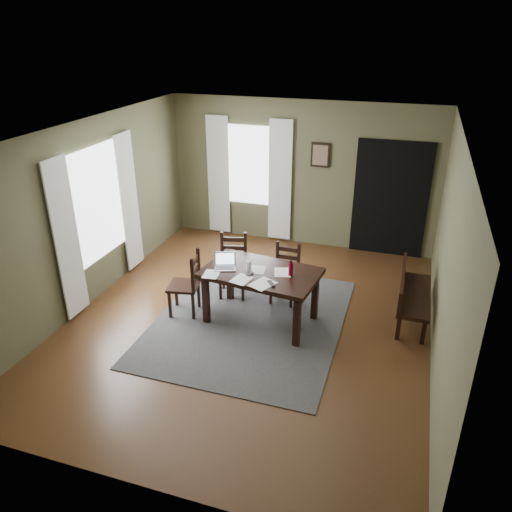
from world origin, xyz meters
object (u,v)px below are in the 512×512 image
(chair_end, at_px, (187,284))
(chair_back_right, at_px, (285,274))
(dining_table, at_px, (261,277))
(laptop, at_px, (225,264))
(bench, at_px, (410,292))
(water_bottle, at_px, (291,269))
(chair_back_left, at_px, (233,266))

(chair_end, height_order, chair_back_right, chair_end)
(dining_table, relative_size, chair_end, 1.73)
(chair_back_right, bearing_deg, laptop, -132.50)
(dining_table, height_order, chair_end, chair_end)
(laptop, bearing_deg, bench, -3.80)
(dining_table, height_order, chair_back_right, chair_back_right)
(laptop, distance_m, water_bottle, 0.94)
(chair_back_right, distance_m, water_bottle, 0.86)
(chair_end, relative_size, water_bottle, 4.32)
(dining_table, distance_m, water_bottle, 0.47)
(bench, relative_size, water_bottle, 5.91)
(chair_back_right, height_order, water_bottle, water_bottle)
(laptop, bearing_deg, dining_table, -15.72)
(chair_end, distance_m, bench, 3.19)
(dining_table, relative_size, bench, 1.26)
(chair_back_right, xyz_separation_m, water_bottle, (0.25, -0.68, 0.46))
(bench, distance_m, water_bottle, 1.79)
(bench, bearing_deg, dining_table, 109.06)
(chair_back_left, height_order, water_bottle, water_bottle)
(chair_end, distance_m, chair_back_left, 0.87)
(chair_back_right, xyz_separation_m, bench, (1.83, 0.01, 0.00))
(bench, bearing_deg, chair_end, 104.92)
(chair_back_left, distance_m, laptop, 0.78)
(chair_back_right, bearing_deg, water_bottle, -68.98)
(chair_back_left, xyz_separation_m, chair_back_right, (0.83, 0.05, -0.04))
(chair_end, bearing_deg, laptop, 88.43)
(dining_table, distance_m, chair_back_right, 0.75)
(dining_table, height_order, bench, dining_table)
(chair_back_right, xyz_separation_m, laptop, (-0.69, -0.72, 0.41))
(bench, bearing_deg, laptop, 106.18)
(dining_table, distance_m, laptop, 0.54)
(dining_table, bearing_deg, chair_end, -166.19)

